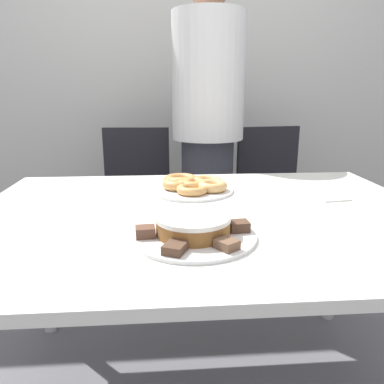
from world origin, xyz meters
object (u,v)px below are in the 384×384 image
(plate_cake, at_px, (193,236))
(frosted_cake, at_px, (193,224))
(plate_donuts, at_px, (191,190))
(napkin, at_px, (332,198))
(office_chair_right, at_px, (275,207))
(office_chair_left, at_px, (136,210))
(person_standing, at_px, (208,130))

(plate_cake, relative_size, frosted_cake, 1.68)
(plate_donuts, relative_size, napkin, 2.77)
(office_chair_right, xyz_separation_m, frosted_cake, (-0.60, -1.21, 0.35))
(office_chair_left, xyz_separation_m, napkin, (0.77, -0.88, 0.32))
(plate_cake, height_order, napkin, plate_cake)
(office_chair_left, height_order, plate_cake, office_chair_left)
(office_chair_left, xyz_separation_m, plate_donuts, (0.27, -0.74, 0.32))
(office_chair_right, distance_m, frosted_cake, 1.39)
(person_standing, bearing_deg, frosted_cake, -98.39)
(person_standing, height_order, office_chair_left, person_standing)
(office_chair_left, relative_size, frosted_cake, 4.53)
(person_standing, xyz_separation_m, plate_donuts, (-0.15, -0.74, -0.15))
(office_chair_right, bearing_deg, frosted_cake, -124.62)
(office_chair_right, height_order, frosted_cake, office_chair_right)
(person_standing, height_order, frosted_cake, person_standing)
(person_standing, bearing_deg, napkin, -68.54)
(plate_donuts, height_order, napkin, plate_donuts)
(plate_cake, bearing_deg, office_chair_left, 101.48)
(plate_donuts, distance_m, frosted_cake, 0.47)
(napkin, bearing_deg, plate_cake, -148.27)
(napkin, bearing_deg, office_chair_left, 131.12)
(plate_cake, bearing_deg, plate_donuts, 86.39)
(plate_cake, xyz_separation_m, napkin, (0.53, 0.32, -0.00))
(office_chair_left, xyz_separation_m, office_chair_right, (0.84, -0.00, 0.00))
(frosted_cake, xyz_separation_m, napkin, (0.53, 0.32, -0.03))
(person_standing, relative_size, office_chair_left, 1.91)
(frosted_cake, distance_m, napkin, 0.62)
(person_standing, height_order, plate_cake, person_standing)
(plate_donuts, bearing_deg, plate_cake, -93.61)
(person_standing, xyz_separation_m, napkin, (0.35, -0.88, -0.15))
(office_chair_right, bearing_deg, napkin, -102.90)
(office_chair_left, height_order, office_chair_right, same)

